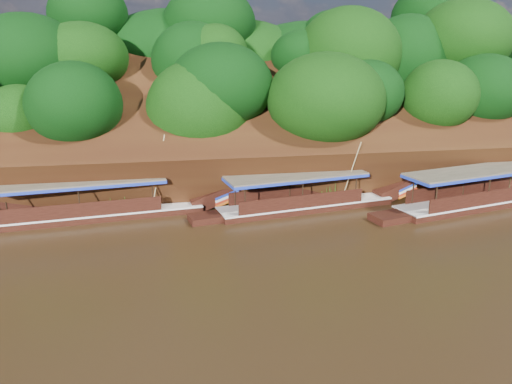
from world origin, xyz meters
TOP-DOWN VIEW (x-y plane):
  - ground at (0.00, 0.00)m, footprint 160.00×160.00m
  - riverbank at (-0.01, 22.73)m, footprint 120.00×30.06m
  - boat_0 at (12.17, 7.10)m, footprint 16.10×5.70m
  - boat_1 at (-0.07, 8.43)m, footprint 14.34×4.49m
  - boat_2 at (-13.63, 9.05)m, footprint 16.08×4.08m
  - reeds at (-2.94, 9.66)m, footprint 47.58×2.38m

SIDE VIEW (x-z plane):
  - ground at x=0.00m, z-range 0.00..0.00m
  - boat_1 at x=-0.07m, z-range -1.96..3.07m
  - boat_2 at x=-13.63m, z-range -2.20..3.33m
  - boat_0 at x=12.17m, z-range -2.60..3.78m
  - reeds at x=-2.94m, z-range -0.15..1.86m
  - riverbank at x=-0.01m, z-range -7.81..11.59m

